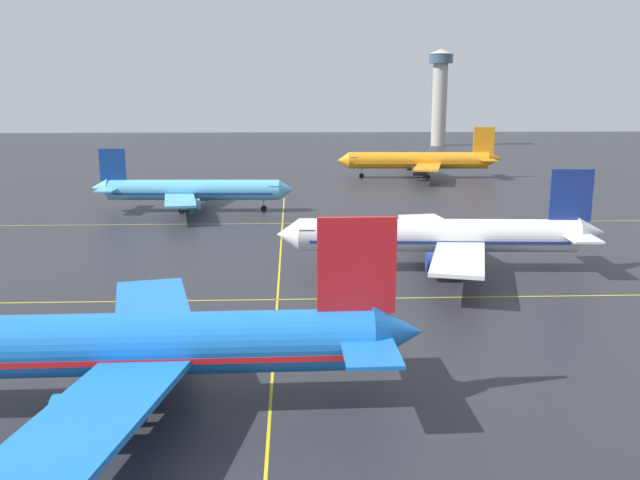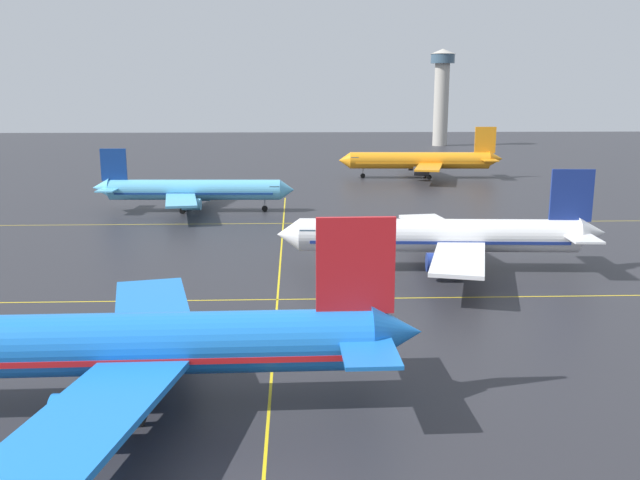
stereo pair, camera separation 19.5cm
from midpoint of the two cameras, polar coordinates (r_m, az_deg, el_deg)
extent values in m
cylinder|color=blue|center=(44.44, -17.29, -8.35)|extent=(32.60, 4.47, 3.86)
cone|color=blue|center=(43.60, 6.37, -7.68)|extent=(3.32, 3.73, 3.67)
cube|color=red|center=(41.93, 2.95, -2.17)|extent=(4.89, 0.46, 6.10)
cube|color=blue|center=(46.15, 3.10, -6.46)|extent=(3.35, 5.35, 0.24)
cube|color=blue|center=(40.47, 4.09, -9.25)|extent=(3.35, 5.35, 0.24)
cube|color=blue|center=(52.39, -13.95, -5.67)|extent=(8.60, 16.05, 0.41)
cube|color=blue|center=(36.76, -18.87, -14.00)|extent=(8.08, 15.98, 0.41)
cylinder|color=blue|center=(49.97, -15.95, -8.29)|extent=(3.50, 2.20, 2.14)
cylinder|color=blue|center=(40.55, -19.18, -13.52)|extent=(3.50, 2.20, 2.14)
cube|color=red|center=(44.61, -17.25, -8.93)|extent=(30.00, 4.46, 0.37)
cylinder|color=#99999E|center=(47.31, -13.91, -10.09)|extent=(0.28, 0.28, 1.68)
cylinder|color=black|center=(47.75, -13.84, -11.33)|extent=(1.13, 0.48, 1.12)
cylinder|color=#99999E|center=(42.57, -15.19, -12.79)|extent=(0.28, 0.28, 1.68)
cylinder|color=black|center=(43.05, -15.11, -14.14)|extent=(1.13, 0.48, 1.12)
cylinder|color=white|center=(75.96, 9.72, 0.40)|extent=(30.65, 5.53, 3.62)
cone|color=white|center=(75.31, -2.78, 0.46)|extent=(2.69, 3.70, 3.55)
cone|color=white|center=(80.11, 21.68, 0.59)|extent=(3.26, 3.62, 3.44)
cube|color=navy|center=(78.59, 20.22, 3.53)|extent=(4.59, 0.63, 5.72)
cube|color=white|center=(82.08, 19.69, 1.01)|extent=(3.35, 5.14, 0.23)
cube|color=white|center=(76.79, 21.01, 0.16)|extent=(3.35, 5.14, 0.23)
cube|color=white|center=(84.06, 9.56, 1.17)|extent=(6.99, 14.86, 0.38)
cube|color=white|center=(68.46, 11.47, -1.49)|extent=(8.61, 15.10, 0.38)
cylinder|color=navy|center=(81.11, 9.04, -0.12)|extent=(3.36, 2.20, 2.00)
cylinder|color=navy|center=(71.57, 10.09, -1.84)|extent=(3.36, 2.20, 2.00)
cube|color=#385166|center=(75.08, -1.11, 0.85)|extent=(1.92, 3.43, 0.67)
cube|color=navy|center=(76.06, 9.71, 0.07)|extent=(28.22, 5.41, 0.34)
cylinder|color=#99999E|center=(75.65, 0.34, -1.28)|extent=(0.27, 0.27, 1.57)
cylinder|color=black|center=(75.91, 0.34, -2.05)|extent=(1.07, 0.49, 1.05)
cylinder|color=#99999E|center=(79.15, 10.77, -0.89)|extent=(0.27, 0.27, 1.57)
cylinder|color=black|center=(79.40, 10.74, -1.62)|extent=(1.07, 0.49, 1.05)
cylinder|color=#99999E|center=(74.41, 11.38, -1.76)|extent=(0.27, 0.27, 1.57)
cylinder|color=black|center=(74.67, 11.35, -2.54)|extent=(1.07, 0.49, 1.05)
cylinder|color=#5BB7E5|center=(113.44, -10.55, 4.15)|extent=(28.04, 4.39, 3.32)
cone|color=#5BB7E5|center=(111.72, -2.89, 4.22)|extent=(2.39, 3.34, 3.25)
cone|color=#5BB7E5|center=(117.13, -17.99, 4.18)|extent=(2.91, 3.26, 3.15)
cube|color=navy|center=(116.02, -17.04, 6.04)|extent=(4.20, 0.48, 5.24)
cube|color=#5BB7E5|center=(114.11, -17.50, 4.01)|extent=(2.97, 4.64, 0.21)
cube|color=#5BB7E5|center=(119.07, -16.77, 4.39)|extent=(2.97, 4.64, 0.21)
cube|color=#5BB7E5|center=(106.48, -11.70, 3.29)|extent=(6.70, 13.68, 0.35)
cube|color=#5BB7E5|center=(120.90, -10.33, 4.41)|extent=(7.61, 13.81, 0.35)
cylinder|color=#5BB7E5|center=(109.25, -10.84, 2.95)|extent=(3.04, 1.95, 1.83)
cylinder|color=#5BB7E5|center=(118.07, -10.04, 3.68)|extent=(3.04, 1.95, 1.83)
cube|color=#385166|center=(111.76, -3.92, 4.46)|extent=(1.69, 3.11, 0.61)
cube|color=navy|center=(113.50, -10.54, 3.94)|extent=(25.81, 4.34, 0.31)
cylinder|color=#99999E|center=(112.28, -4.79, 3.13)|extent=(0.24, 0.24, 1.44)
cylinder|color=black|center=(112.44, -4.78, 2.65)|extent=(0.97, 0.43, 0.96)
cylinder|color=#99999E|center=(111.89, -11.59, 2.89)|extent=(0.24, 0.24, 1.44)
cylinder|color=black|center=(112.05, -11.57, 2.40)|extent=(0.97, 0.43, 0.96)
cylinder|color=#99999E|center=(116.28, -11.16, 3.26)|extent=(0.24, 0.24, 1.44)
cylinder|color=black|center=(116.44, -11.14, 2.79)|extent=(0.97, 0.43, 0.96)
cylinder|color=orange|center=(156.28, 8.17, 6.62)|extent=(31.42, 5.14, 3.71)
cone|color=orange|center=(154.88, 1.92, 6.68)|extent=(2.71, 3.75, 3.64)
cone|color=orange|center=(159.51, 14.35, 6.61)|extent=(3.29, 3.67, 3.53)
cube|color=orange|center=(158.57, 13.53, 8.15)|extent=(4.70, 0.57, 5.87)
cube|color=orange|center=(161.86, 13.39, 6.74)|extent=(3.36, 5.22, 0.23)
cube|color=orange|center=(156.18, 13.87, 6.52)|extent=(3.36, 5.22, 0.23)
cube|color=orange|center=(164.66, 8.11, 6.70)|extent=(7.40, 15.30, 0.39)
cube|color=orange|center=(148.30, 8.97, 6.06)|extent=(8.62, 15.47, 0.39)
cylinder|color=#333338|center=(161.46, 7.83, 6.15)|extent=(3.41, 2.20, 2.05)
cylinder|color=#333338|center=(151.45, 8.33, 5.72)|extent=(3.41, 2.20, 2.05)
cube|color=#385166|center=(154.90, 2.75, 6.88)|extent=(1.91, 3.49, 0.68)
cube|color=orange|center=(156.33, 8.16, 6.45)|extent=(28.92, 5.07, 0.35)
cylinder|color=#99999E|center=(155.31, 3.47, 5.79)|extent=(0.27, 0.27, 1.61)
cylinder|color=black|center=(155.44, 3.46, 5.40)|extent=(1.09, 0.49, 1.08)
cylinder|color=#99999E|center=(159.31, 8.72, 5.84)|extent=(0.27, 0.27, 1.61)
cylinder|color=black|center=(159.44, 8.70, 5.46)|extent=(1.09, 0.49, 1.08)
cylinder|color=#99999E|center=(154.32, 8.99, 5.62)|extent=(0.27, 0.27, 1.61)
cylinder|color=black|center=(154.45, 8.98, 5.23)|extent=(1.09, 0.49, 1.08)
cube|color=yellow|center=(65.22, -3.68, -4.99)|extent=(149.23, 0.20, 0.01)
cube|color=yellow|center=(102.09, -3.22, 1.40)|extent=(149.23, 0.20, 0.01)
cube|color=yellow|center=(65.22, -3.68, -4.99)|extent=(0.20, 125.35, 0.01)
cylinder|color=#ADA89E|center=(250.36, 9.94, 11.07)|extent=(5.20, 5.20, 28.71)
cylinder|color=#385166|center=(250.54, 10.08, 14.72)|extent=(8.40, 8.40, 3.20)
cone|color=#ADA89E|center=(250.66, 10.10, 15.29)|extent=(8.82, 8.82, 1.80)
camera|label=1|loc=(0.10, -90.09, -0.02)|focal=38.20mm
camera|label=2|loc=(0.10, 89.91, 0.02)|focal=38.20mm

